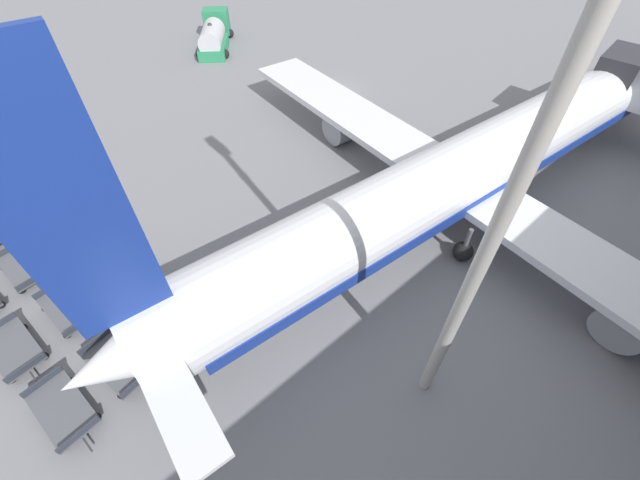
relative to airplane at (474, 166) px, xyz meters
The scene contains 13 objects.
ground_plane 17.32m from the airplane, 164.16° to the left, with size 500.00×500.00×0.00m, color gray.
airplane is the anchor object (origin of this frame).
fuel_tanker_primary 31.88m from the airplane, behind, with size 7.89×6.89×2.90m.
baggage_dolly_row_near_col_c 24.52m from the airplane, 107.39° to the right, with size 3.95×2.04×0.92m.
baggage_dolly_row_near_col_d 22.86m from the airplane, 97.91° to the right, with size 3.95×2.03×0.92m.
baggage_dolly_row_mid_a_col_b 24.95m from the airplane, 119.09° to the right, with size 3.95×2.00×0.92m.
baggage_dolly_row_mid_a_col_c 22.39m from the airplane, 110.86° to the right, with size 3.95×2.04×0.92m.
baggage_dolly_row_mid_a_col_d 20.57m from the airplane, 100.08° to the right, with size 3.96×2.21×0.92m.
baggage_dolly_row_mid_b_col_a 26.30m from the airplane, 130.30° to the right, with size 3.96×2.26×0.92m.
baggage_dolly_row_mid_b_col_b 22.90m from the airplane, 123.26° to the right, with size 3.95×2.00×0.92m.
baggage_dolly_row_mid_b_col_c 20.19m from the airplane, 114.30° to the right, with size 3.95×2.03×0.92m.
baggage_dolly_row_mid_b_col_d 18.19m from the airplane, 103.05° to the right, with size 3.96×2.28×0.92m.
apron_light_mast 15.27m from the airplane, 62.25° to the right, with size 2.00×0.70×20.03m.
Camera 1 is at (24.30, -23.33, 16.36)m, focal length 22.00 mm.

